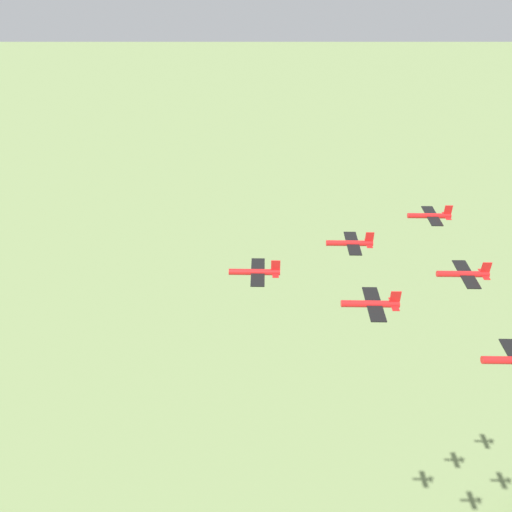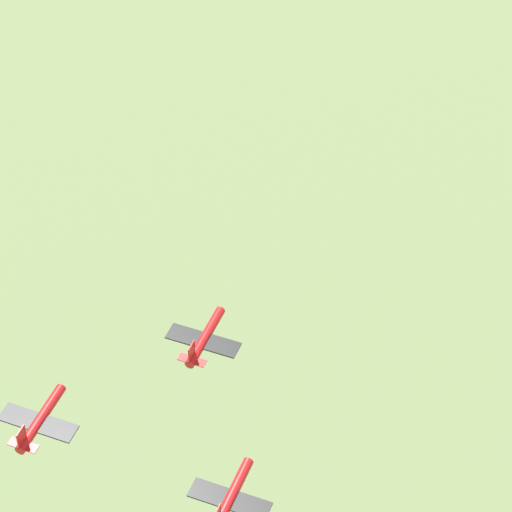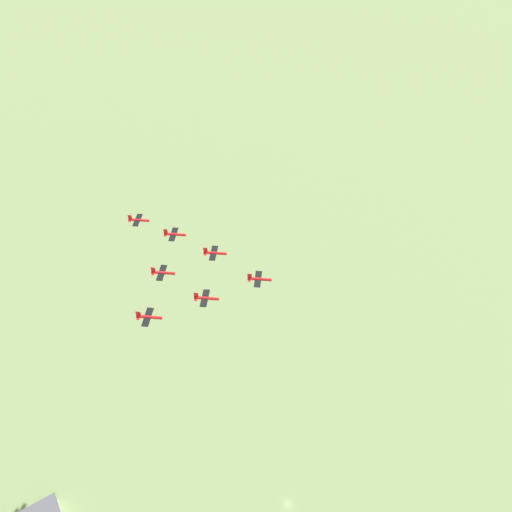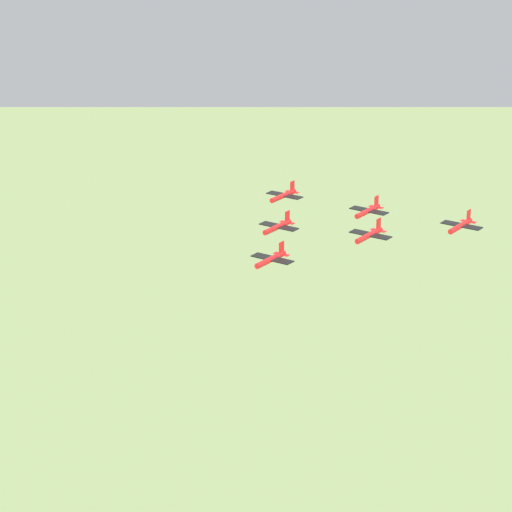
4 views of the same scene
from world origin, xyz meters
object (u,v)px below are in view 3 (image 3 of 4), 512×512
(jet_0, at_px, (259,279))
(jet_3, at_px, (174,234))
(jet_1, at_px, (214,253))
(jet_2, at_px, (206,298))
(jet_5, at_px, (148,317))
(jet_4, at_px, (162,273))
(jet_6, at_px, (138,220))

(jet_0, bearing_deg, jet_3, -120.47)
(jet_1, xyz_separation_m, jet_2, (-11.73, -15.52, -2.15))
(jet_2, distance_m, jet_3, 33.56)
(jet_5, bearing_deg, jet_3, 180.00)
(jet_0, distance_m, jet_1, 19.25)
(jet_4, distance_m, jet_5, 19.45)
(jet_5, bearing_deg, jet_6, -161.22)
(jet_0, height_order, jet_1, jet_1)
(jet_1, height_order, jet_4, jet_1)
(jet_2, distance_m, jet_4, 19.19)
(jet_6, bearing_deg, jet_1, 59.53)
(jet_0, distance_m, jet_5, 38.37)
(jet_0, height_order, jet_5, jet_0)
(jet_4, xyz_separation_m, jet_6, (4.41, 33.25, -1.59))
(jet_5, bearing_deg, jet_0, 120.47)
(jet_0, height_order, jet_3, jet_3)
(jet_3, xyz_separation_m, jet_6, (-7.32, 17.73, -2.28))
(jet_1, relative_size, jet_3, 1.00)
(jet_1, distance_m, jet_3, 19.20)
(jet_0, height_order, jet_2, jet_0)
(jet_1, height_order, jet_2, jet_1)
(jet_3, relative_size, jet_6, 1.00)
(jet_1, xyz_separation_m, jet_3, (-7.32, 17.73, -0.92))
(jet_1, distance_m, jet_6, 38.50)
(jet_0, relative_size, jet_2, 1.00)
(jet_0, distance_m, jet_2, 19.19)
(jet_3, relative_size, jet_5, 1.00)
(jet_4, bearing_deg, jet_3, 180.00)
(jet_2, height_order, jet_4, jet_4)
(jet_6, bearing_deg, jet_2, 40.36)
(jet_1, xyz_separation_m, jet_6, (-14.65, 35.46, -3.20))
(jet_2, bearing_deg, jet_1, 180.00)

